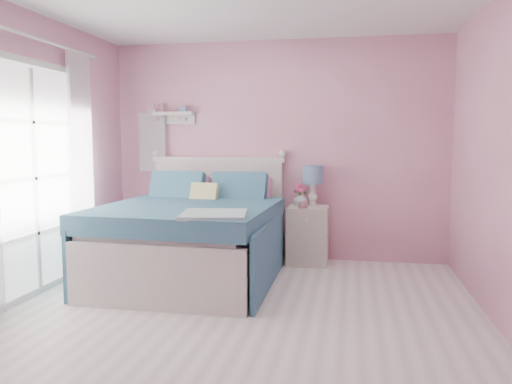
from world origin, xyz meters
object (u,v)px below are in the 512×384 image
(vase, at_px, (300,199))
(teacup, at_px, (303,205))
(bed, at_px, (193,239))
(table_lamp, at_px, (313,178))
(nightstand, at_px, (308,235))

(vase, height_order, teacup, vase)
(bed, bearing_deg, teacup, 33.61)
(bed, height_order, table_lamp, bed)
(teacup, bearing_deg, nightstand, 76.00)
(nightstand, bearing_deg, teacup, -104.00)
(bed, height_order, teacup, bed)
(nightstand, height_order, teacup, teacup)
(vase, bearing_deg, table_lamp, 26.46)
(nightstand, bearing_deg, bed, -144.04)
(vase, xyz_separation_m, teacup, (0.05, -0.16, -0.05))
(bed, bearing_deg, nightstand, 38.35)
(bed, bearing_deg, table_lamp, 39.61)
(table_lamp, height_order, vase, table_lamp)
(table_lamp, xyz_separation_m, vase, (-0.13, -0.07, -0.24))
(nightstand, height_order, table_lamp, table_lamp)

